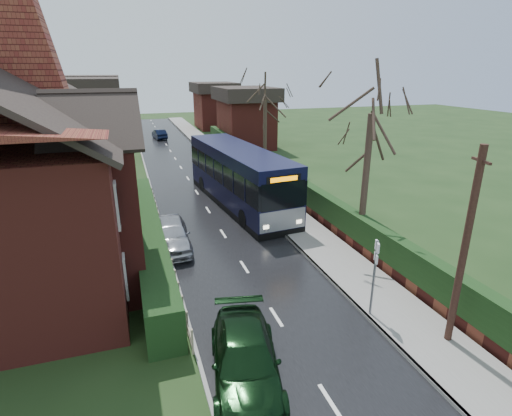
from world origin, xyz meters
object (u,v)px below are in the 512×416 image
object	(u,v)px
car_green	(245,359)
brick_house	(20,173)
telegraph_pole	(464,251)
bus_stop_sign	(375,268)
car_silver	(172,234)
bus	(239,177)

from	to	relation	value
car_green	brick_house	bearing A→B (deg)	137.61
telegraph_pole	brick_house	bearing A→B (deg)	158.10
bus_stop_sign	car_silver	bearing A→B (deg)	149.31
brick_house	bus_stop_sign	bearing A→B (deg)	-33.09
bus	car_silver	xyz separation A→B (m)	(-5.00, -5.45, -1.11)
car_green	bus_stop_sign	world-z (taller)	bus_stop_sign
brick_house	bus_stop_sign	size ratio (longest dim) A/B	4.91
car_silver	telegraph_pole	size ratio (longest dim) A/B	0.66
car_silver	car_green	distance (m)	9.63
brick_house	car_silver	size ratio (longest dim) A/B	3.42
car_silver	car_green	bearing A→B (deg)	-82.51
bus	car_green	bearing A→B (deg)	-111.32
bus	car_green	distance (m)	15.63
car_green	bus_stop_sign	size ratio (longest dim) A/B	1.56
car_silver	bus_stop_sign	world-z (taller)	bus_stop_sign
brick_house	bus	distance (m)	12.61
car_green	bus_stop_sign	distance (m)	5.48
brick_house	car_green	bearing A→B (deg)	-53.68
bus	car_green	world-z (taller)	bus
brick_house	car_green	size ratio (longest dim) A/B	3.15
bus	telegraph_pole	world-z (taller)	telegraph_pole
bus	car_green	size ratio (longest dim) A/B	2.67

